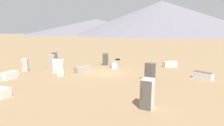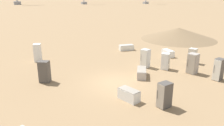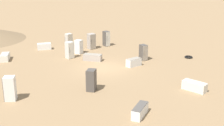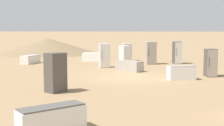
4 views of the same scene
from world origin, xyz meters
The scene contains 17 objects.
ground_plane centered at (0.00, 0.00, 0.00)m, with size 1000.00×1000.00×0.00m, color #937551.
mountain_ridge_0 centered at (-32.52, -245.91, 24.04)m, with size 248.57×248.57×48.07m.
mountain_ridge_1 centered at (79.94, -309.79, 14.46)m, with size 254.79×254.79×28.91m.
discarded_fridge_0 centered at (0.85, -4.61, 0.78)m, with size 0.84×0.67×1.56m.
discarded_fridge_1 centered at (-7.61, -4.60, 0.36)m, with size 1.95×1.42×0.73m.
discarded_fridge_2 centered at (-4.23, 8.51, 0.88)m, with size 0.87×0.95×1.76m.
discarded_fridge_3 centered at (9.00, 0.92, 0.73)m, with size 0.84×0.89×1.46m.
discarded_fridge_4 centered at (4.22, 2.04, 0.84)m, with size 0.86×0.88×1.69m.
discarded_fridge_5 centered at (-0.55, -2.88, 0.37)m, with size 1.02×1.53×0.74m.
discarded_fridge_7 centered at (6.82, -1.14, 0.86)m, with size 0.89×0.90×1.73m.
discarded_fridge_8 centered at (-4.69, 2.66, 0.83)m, with size 0.99×0.96×1.67m.
discarded_fridge_9 centered at (-9.75, 1.08, 0.34)m, with size 1.65×1.66×0.69m.
discarded_fridge_10 centered at (8.55, 3.87, 0.35)m, with size 0.83×1.57×0.70m.
discarded_fridge_11 centered at (5.48, 0.72, 0.74)m, with size 0.94×0.94×1.48m.
discarded_fridge_12 centered at (7.45, -3.17, 0.86)m, with size 0.89×0.73×1.73m.
discarded_fridge_13 centered at (2.54, 0.16, 0.33)m, with size 1.63×1.89×0.66m.
scrap_tire centered at (-0.24, -9.26, 0.08)m, with size 0.82×0.82×0.16m.
Camera 1 is at (-3.74, 18.42, 4.41)m, focal length 28.00 mm.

